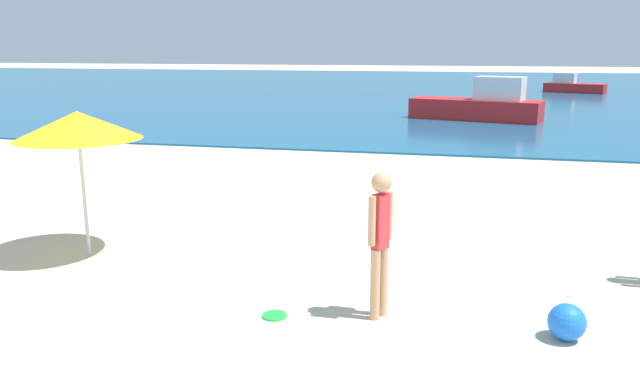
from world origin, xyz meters
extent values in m
cube|color=#14567F|center=(0.00, 44.19, 0.03)|extent=(160.00, 60.00, 0.06)
cylinder|color=tan|center=(1.47, 3.48, 0.40)|extent=(0.11, 0.11, 0.80)
cylinder|color=tan|center=(1.54, 3.60, 0.40)|extent=(0.11, 0.11, 0.80)
cube|color=red|center=(1.50, 3.54, 1.10)|extent=(0.19, 0.22, 0.60)
sphere|color=tan|center=(1.50, 3.54, 1.53)|extent=(0.22, 0.22, 0.22)
cylinder|color=tan|center=(1.43, 3.41, 1.14)|extent=(0.08, 0.08, 0.53)
cylinder|color=tan|center=(1.58, 3.67, 1.14)|extent=(0.08, 0.08, 0.53)
cylinder|color=green|center=(0.38, 3.28, 0.01)|extent=(0.27, 0.27, 0.03)
cube|color=red|center=(2.77, 22.94, 0.47)|extent=(5.36, 2.91, 0.82)
cube|color=silver|center=(3.66, 22.70, 1.34)|extent=(2.07, 1.58, 0.92)
cube|color=red|center=(9.22, 40.03, 0.35)|extent=(3.85, 2.48, 0.59)
cube|color=silver|center=(8.61, 40.28, 0.98)|extent=(1.54, 1.26, 0.66)
sphere|color=blue|center=(3.45, 3.44, 0.19)|extent=(0.38, 0.38, 0.38)
cylinder|color=#B7B7BC|center=(-2.85, 4.68, 1.02)|extent=(0.05, 0.05, 2.05)
cone|color=yellow|center=(-2.85, 4.68, 1.87)|extent=(1.72, 1.72, 0.39)
camera|label=1|loc=(2.31, -2.77, 2.92)|focal=34.52mm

